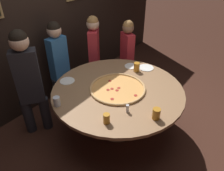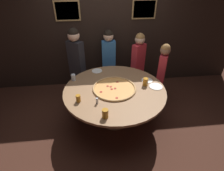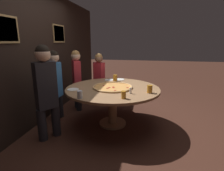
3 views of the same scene
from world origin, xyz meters
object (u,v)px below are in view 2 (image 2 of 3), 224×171
Objects in this scene: drink_cup_far_right at (145,82)px; diner_centre_back at (138,60)px; drink_cup_near_right at (73,77)px; diner_far_left at (109,57)px; white_plate_near_front at (156,86)px; diner_side_right at (77,60)px; drink_cup_far_left at (105,113)px; white_plate_beside_cup at (97,71)px; diner_side_left at (162,71)px; drink_cup_centre_back at (78,98)px; dining_table at (115,94)px; white_plate_right_side at (147,80)px; giant_pizza at (114,88)px; condiment_shaker at (97,101)px.

drink_cup_far_right is 0.10× the size of diner_centre_back.
diner_far_left reaches higher than drink_cup_near_right.
diner_side_right is (-1.40, 0.96, 0.13)m from white_plate_near_front.
white_plate_beside_cup is (-0.06, 1.34, -0.06)m from drink_cup_far_left.
diner_side_left is (1.30, -0.13, -0.01)m from white_plate_beside_cup.
diner_side_right is (-0.09, 1.23, 0.07)m from drink_cup_centre_back.
diner_side_right is 0.73m from diner_far_left.
diner_centre_back is at bearing 94.70° from white_plate_near_front.
white_plate_near_front is at bearing -0.94° from dining_table.
white_plate_beside_cup is at bearing -177.93° from diner_side_right.
drink_cup_far_right is at bearing 5.43° from dining_table.
drink_cup_near_right is 0.59× the size of white_plate_right_side.
diner_side_right is (-0.47, 1.62, 0.07)m from drink_cup_far_left.
diner_far_left is (0.69, 0.22, -0.07)m from diner_side_right.
diner_side_right reaches higher than giant_pizza.
diner_side_left reaches higher than drink_cup_centre_back.
condiment_shaker is at bearing -130.88° from dining_table.
giant_pizza is 0.48× the size of diner_side_right.
drink_cup_near_right is at bearing 165.22° from white_plate_near_front.
giant_pizza is at bearing 49.48° from condiment_shaker.
diner_side_left is (1.24, 1.22, -0.07)m from drink_cup_far_left.
giant_pizza reaches higher than white_plate_near_front.
diner_centre_back is (1.36, 0.61, -0.01)m from drink_cup_near_right.
diner_side_right is (-0.68, 0.94, 0.25)m from dining_table.
drink_cup_near_right is at bearing 152.56° from giant_pizza.
drink_cup_far_right is at bearing -117.76° from white_plate_right_side.
drink_cup_far_left is at bearing -45.47° from drink_cup_centre_back.
white_plate_near_front is 0.17× the size of diner_centre_back.
drink_cup_far_right is at bearing 16.32° from drink_cup_centre_back.
drink_cup_near_right is 0.09× the size of diner_centre_back.
drink_cup_near_right is at bearing 165.98° from drink_cup_far_right.
dining_table is 1.18m from diner_far_left.
diner_centre_back is at bearing 56.69° from dining_table.
drink_cup_near_right is (-0.50, 1.04, -0.01)m from drink_cup_far_left.
diner_centre_back reaches higher than drink_cup_far_right.
white_plate_right_side is (0.63, 0.20, -0.01)m from giant_pizza.
diner_side_right is at bearing 145.72° from white_plate_near_front.
drink_cup_centre_back reaches higher than giant_pizza.
diner_centre_back is at bearing 62.58° from drink_cup_far_left.
drink_cup_near_right is at bearing 172.83° from white_plate_right_side.
drink_cup_far_left is at bearing -72.32° from condiment_shaker.
drink_cup_near_right is 0.58m from diner_side_right.
giant_pizza is 0.54× the size of diner_centre_back.
diner_far_left is (0.32, 1.53, 0.01)m from condiment_shaker.
diner_side_right is 1.18× the size of diner_side_left.
dining_table is 7.51× the size of white_plate_near_front.
drink_cup_far_right is 0.93m from diner_centre_back.
drink_cup_far_left is 1.85m from diner_far_left.
condiment_shaker is at bearing -60.98° from drink_cup_near_right.
white_plate_near_front is at bearing -1.12° from diner_side_left.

